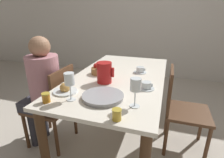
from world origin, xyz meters
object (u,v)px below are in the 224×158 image
object	(u,v)px
wine_glass_juice	(69,80)
jam_jar_red	(46,97)
serving_tray	(103,96)
jam_jar_amber	(117,114)
fruit_bowl	(100,70)
red_pitcher	(104,72)
teacup_across	(140,70)
bread_plate	(65,89)
chair_person_side	(55,105)
teacup_near_person	(146,86)
chair_opposite	(181,108)
wine_glass_water	(136,86)
person_seated	(43,85)

from	to	relation	value
wine_glass_juice	jam_jar_red	world-z (taller)	wine_glass_juice
serving_tray	jam_jar_amber	world-z (taller)	jam_jar_amber
wine_glass_juice	fruit_bowl	xyz separation A→B (m)	(-0.02, 0.61, -0.10)
red_pitcher	teacup_across	world-z (taller)	red_pitcher
bread_plate	serving_tray	bearing A→B (deg)	-1.78
chair_person_side	teacup_near_person	size ratio (longest dim) A/B	6.25
chair_opposite	wine_glass_juice	bearing A→B (deg)	-49.51
red_pitcher	fruit_bowl	size ratio (longest dim) A/B	1.08
teacup_across	bread_plate	bearing A→B (deg)	-126.00
wine_glass_water	teacup_near_person	distance (m)	0.35
chair_person_side	bread_plate	bearing A→B (deg)	-128.66
wine_glass_juice	fruit_bowl	bearing A→B (deg)	91.73
red_pitcher	wine_glass_water	world-z (taller)	wine_glass_water
chair_person_side	wine_glass_juice	bearing A→B (deg)	-129.61
teacup_across	wine_glass_water	bearing A→B (deg)	-83.52
teacup_near_person	serving_tray	world-z (taller)	teacup_near_person
teacup_near_person	jam_jar_amber	bearing A→B (deg)	-101.56
teacup_across	jam_jar_amber	xyz separation A→B (m)	(0.01, -0.91, 0.01)
teacup_across	bread_plate	size ratio (longest dim) A/B	0.73
chair_opposite	wine_glass_water	xyz separation A→B (m)	(-0.36, -0.65, 0.46)
fruit_bowl	person_seated	bearing A→B (deg)	-150.48
chair_person_side	fruit_bowl	size ratio (longest dim) A/B	5.01
wine_glass_water	teacup_across	bearing A→B (deg)	96.48
wine_glass_water	jam_jar_red	size ratio (longest dim) A/B	2.90
wine_glass_juice	serving_tray	world-z (taller)	wine_glass_juice
chair_opposite	teacup_across	xyz separation A→B (m)	(-0.44, 0.07, 0.33)
red_pitcher	teacup_across	distance (m)	0.46
chair_person_side	wine_glass_water	size ratio (longest dim) A/B	4.30
chair_opposite	wine_glass_water	world-z (taller)	wine_glass_water
wine_glass_water	red_pitcher	bearing A→B (deg)	134.56
chair_opposite	jam_jar_red	world-z (taller)	chair_opposite
wine_glass_juice	chair_person_side	bearing A→B (deg)	140.39
wine_glass_juice	serving_tray	bearing A→B (deg)	23.43
serving_tray	jam_jar_amber	xyz separation A→B (m)	(0.18, -0.23, 0.02)
chair_person_side	wine_glass_water	bearing A→B (deg)	-109.39
wine_glass_water	chair_person_side	bearing A→B (deg)	160.61
jam_jar_amber	fruit_bowl	size ratio (longest dim) A/B	0.40
chair_person_side	chair_opposite	bearing A→B (deg)	-74.81
red_pitcher	bread_plate	xyz separation A→B (m)	(-0.22, -0.29, -0.07)
person_seated	teacup_across	size ratio (longest dim) A/B	8.45
chair_person_side	teacup_near_person	world-z (taller)	chair_person_side
wine_glass_water	jam_jar_red	distance (m)	0.63
chair_person_side	jam_jar_amber	bearing A→B (deg)	-121.41
bread_plate	person_seated	bearing A→B (deg)	151.30
chair_opposite	teacup_near_person	size ratio (longest dim) A/B	6.25
wine_glass_water	serving_tray	size ratio (longest dim) A/B	0.66
person_seated	teacup_near_person	bearing A→B (deg)	-87.61
person_seated	bread_plate	bearing A→B (deg)	-118.70
serving_tray	wine_glass_water	bearing A→B (deg)	-10.73
person_seated	jam_jar_red	xyz separation A→B (m)	(0.37, -0.41, 0.12)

